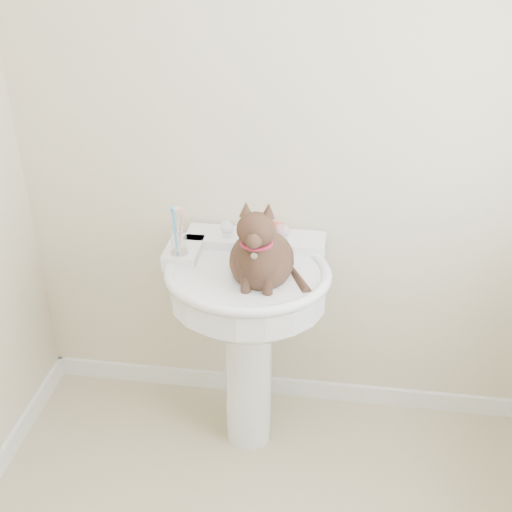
% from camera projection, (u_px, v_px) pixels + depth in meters
% --- Properties ---
extents(wall_back, '(2.20, 0.00, 2.50)m').
position_uv_depth(wall_back, '(293.00, 137.00, 2.38)').
color(wall_back, beige).
rests_on(wall_back, ground).
extents(baseboard_back, '(2.20, 0.02, 0.09)m').
position_uv_depth(baseboard_back, '(285.00, 387.00, 2.97)').
color(baseboard_back, white).
rests_on(baseboard_back, floor).
extents(pedestal_sink, '(0.63, 0.62, 0.87)m').
position_uv_depth(pedestal_sink, '(247.00, 304.00, 2.43)').
color(pedestal_sink, white).
rests_on(pedestal_sink, floor).
extents(faucet, '(0.28, 0.12, 0.14)m').
position_uv_depth(faucet, '(254.00, 231.00, 2.45)').
color(faucet, silver).
rests_on(faucet, pedestal_sink).
extents(soap_bar, '(0.10, 0.08, 0.03)m').
position_uv_depth(soap_bar, '(273.00, 228.00, 2.53)').
color(soap_bar, '#EA3F2F').
rests_on(soap_bar, pedestal_sink).
extents(toothbrush_cup, '(0.07, 0.07, 0.18)m').
position_uv_depth(toothbrush_cup, '(179.00, 242.00, 2.36)').
color(toothbrush_cup, silver).
rests_on(toothbrush_cup, pedestal_sink).
extents(cat, '(0.25, 0.32, 0.47)m').
position_uv_depth(cat, '(261.00, 256.00, 2.25)').
color(cat, '#4A3122').
rests_on(cat, pedestal_sink).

